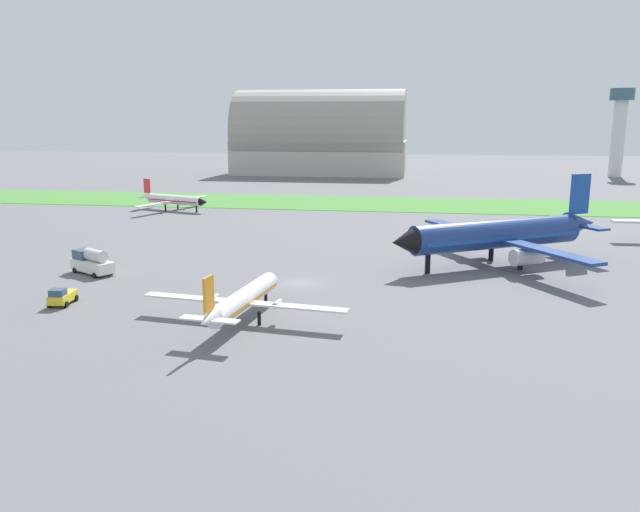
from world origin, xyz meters
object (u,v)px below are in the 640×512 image
(airplane_foreground_turboprop, at_px, (243,299))
(airplane_taxiing_turboprop, at_px, (173,199))
(pushback_tug_near_gate, at_px, (62,296))
(fuel_truck_midfield, at_px, (92,262))
(airplane_midfield_jet, at_px, (500,234))
(control_tower, at_px, (619,124))

(airplane_foreground_turboprop, height_order, airplane_taxiing_turboprop, airplane_taxiing_turboprop)
(airplane_foreground_turboprop, xyz_separation_m, pushback_tug_near_gate, (-20.78, 2.51, -1.40))
(fuel_truck_midfield, bearing_deg, airplane_midfield_jet, -137.05)
(airplane_midfield_jet, xyz_separation_m, fuel_truck_midfield, (-52.34, -12.86, -2.75))
(airplane_taxiing_turboprop, bearing_deg, pushback_tug_near_gate, -57.33)
(airplane_midfield_jet, height_order, control_tower, control_tower)
(airplane_taxiing_turboprop, height_order, control_tower, control_tower)
(airplane_midfield_jet, relative_size, fuel_truck_midfield, 4.41)
(airplane_midfield_jet, xyz_separation_m, airplane_taxiing_turboprop, (-64.14, 43.99, -1.92))
(airplane_foreground_turboprop, distance_m, control_tower, 196.68)
(airplane_taxiing_turboprop, relative_size, pushback_tug_near_gate, 5.59)
(airplane_foreground_turboprop, distance_m, fuel_truck_midfield, 29.47)
(pushback_tug_near_gate, height_order, control_tower, control_tower)
(airplane_foreground_turboprop, relative_size, control_tower, 0.70)
(pushback_tug_near_gate, bearing_deg, control_tower, 142.37)
(airplane_foreground_turboprop, relative_size, airplane_taxiing_turboprop, 1.00)
(pushback_tug_near_gate, distance_m, fuel_truck_midfield, 14.10)
(airplane_taxiing_turboprop, distance_m, fuel_truck_midfield, 58.07)
(pushback_tug_near_gate, distance_m, control_tower, 204.39)
(airplane_foreground_turboprop, relative_size, fuel_truck_midfield, 3.09)
(airplane_foreground_turboprop, xyz_separation_m, airplane_taxiing_turboprop, (-36.51, 72.89, 0.10))
(airplane_midfield_jet, distance_m, fuel_truck_midfield, 53.97)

